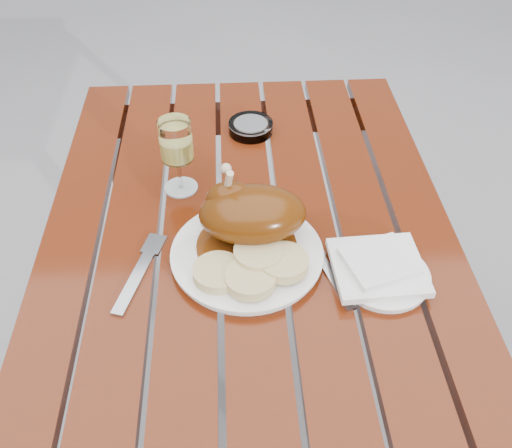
{
  "coord_description": "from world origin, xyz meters",
  "views": [
    {
      "loc": [
        -0.03,
        -0.78,
        1.52
      ],
      "look_at": [
        0.01,
        0.01,
        0.78
      ],
      "focal_mm": 40.0,
      "sensor_mm": 36.0,
      "label": 1
    }
  ],
  "objects_px": {
    "dinner_plate": "(247,255)",
    "side_plate": "(384,276)",
    "table": "(251,351)",
    "ashtray": "(251,127)",
    "wine_glass": "(178,157)"
  },
  "relations": [
    {
      "from": "dinner_plate",
      "to": "wine_glass",
      "type": "height_order",
      "value": "wine_glass"
    },
    {
      "from": "table",
      "to": "side_plate",
      "type": "bearing_deg",
      "value": -26.57
    },
    {
      "from": "table",
      "to": "wine_glass",
      "type": "relative_size",
      "value": 7.26
    },
    {
      "from": "ashtray",
      "to": "table",
      "type": "bearing_deg",
      "value": -93.13
    },
    {
      "from": "dinner_plate",
      "to": "wine_glass",
      "type": "distance_m",
      "value": 0.26
    },
    {
      "from": "dinner_plate",
      "to": "wine_glass",
      "type": "xyz_separation_m",
      "value": [
        -0.13,
        0.21,
        0.07
      ]
    },
    {
      "from": "ashtray",
      "to": "wine_glass",
      "type": "bearing_deg",
      "value": -127.68
    },
    {
      "from": "wine_glass",
      "to": "ashtray",
      "type": "relative_size",
      "value": 1.57
    },
    {
      "from": "side_plate",
      "to": "ashtray",
      "type": "xyz_separation_m",
      "value": [
        -0.21,
        0.48,
        0.01
      ]
    },
    {
      "from": "dinner_plate",
      "to": "side_plate",
      "type": "bearing_deg",
      "value": -14.83
    },
    {
      "from": "table",
      "to": "wine_glass",
      "type": "bearing_deg",
      "value": 130.89
    },
    {
      "from": "side_plate",
      "to": "ashtray",
      "type": "height_order",
      "value": "ashtray"
    },
    {
      "from": "wine_glass",
      "to": "side_plate",
      "type": "height_order",
      "value": "wine_glass"
    },
    {
      "from": "ashtray",
      "to": "dinner_plate",
      "type": "bearing_deg",
      "value": -93.78
    },
    {
      "from": "table",
      "to": "dinner_plate",
      "type": "xyz_separation_m",
      "value": [
        -0.01,
        -0.05,
        0.38
      ]
    }
  ]
}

